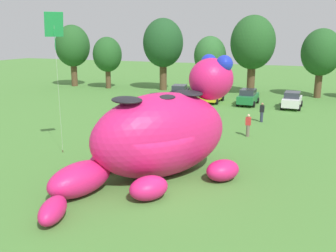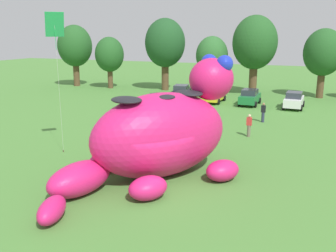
{
  "view_description": "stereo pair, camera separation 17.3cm",
  "coord_description": "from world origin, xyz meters",
  "px_view_note": "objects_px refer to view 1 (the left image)",
  "views": [
    {
      "loc": [
        6.65,
        -16.02,
        7.49
      ],
      "look_at": [
        -0.84,
        2.76,
        2.51
      ],
      "focal_mm": 40.04,
      "sensor_mm": 36.0,
      "label": 1
    },
    {
      "loc": [
        6.81,
        -15.95,
        7.49
      ],
      "look_at": [
        -0.84,
        2.76,
        2.51
      ],
      "focal_mm": 40.04,
      "sensor_mm": 36.0,
      "label": 2
    }
  ],
  "objects_px": {
    "car_yellow": "(212,95)",
    "spectator_near_inflatable": "(262,112)",
    "giant_inflatable_creature": "(161,134)",
    "car_green": "(248,97)",
    "spectator_by_cars": "(248,125)",
    "spectator_wandering": "(203,142)",
    "car_white": "(292,100)",
    "tethered_flying_kite": "(54,27)",
    "car_black": "(180,92)"
  },
  "relations": [
    {
      "from": "spectator_near_inflatable",
      "to": "spectator_wandering",
      "type": "bearing_deg",
      "value": -101.18
    },
    {
      "from": "car_black",
      "to": "spectator_by_cars",
      "type": "relative_size",
      "value": 2.53
    },
    {
      "from": "car_yellow",
      "to": "car_green",
      "type": "bearing_deg",
      "value": -1.59
    },
    {
      "from": "car_white",
      "to": "tethered_flying_kite",
      "type": "xyz_separation_m",
      "value": [
        -12.75,
        -21.2,
        7.04
      ]
    },
    {
      "from": "car_white",
      "to": "spectator_by_cars",
      "type": "height_order",
      "value": "car_white"
    },
    {
      "from": "car_yellow",
      "to": "spectator_wandering",
      "type": "distance_m",
      "value": 19.16
    },
    {
      "from": "spectator_near_inflatable",
      "to": "spectator_by_cars",
      "type": "xyz_separation_m",
      "value": [
        -0.27,
        -5.24,
        0.0
      ]
    },
    {
      "from": "spectator_by_cars",
      "to": "car_green",
      "type": "bearing_deg",
      "value": 99.97
    },
    {
      "from": "spectator_near_inflatable",
      "to": "spectator_wandering",
      "type": "relative_size",
      "value": 1.0
    },
    {
      "from": "giant_inflatable_creature",
      "to": "car_yellow",
      "type": "height_order",
      "value": "giant_inflatable_creature"
    },
    {
      "from": "car_green",
      "to": "car_white",
      "type": "distance_m",
      "value": 4.57
    },
    {
      "from": "car_green",
      "to": "spectator_by_cars",
      "type": "relative_size",
      "value": 2.41
    },
    {
      "from": "car_black",
      "to": "spectator_near_inflatable",
      "type": "xyz_separation_m",
      "value": [
        10.64,
        -8.31,
        -0.01
      ]
    },
    {
      "from": "spectator_wandering",
      "to": "car_green",
      "type": "bearing_deg",
      "value": 91.36
    },
    {
      "from": "spectator_near_inflatable",
      "to": "tethered_flying_kite",
      "type": "distance_m",
      "value": 18.71
    },
    {
      "from": "giant_inflatable_creature",
      "to": "spectator_by_cars",
      "type": "bearing_deg",
      "value": 72.77
    },
    {
      "from": "car_green",
      "to": "spectator_by_cars",
      "type": "height_order",
      "value": "car_green"
    },
    {
      "from": "car_yellow",
      "to": "spectator_by_cars",
      "type": "distance_m",
      "value": 14.57
    },
    {
      "from": "car_white",
      "to": "spectator_wandering",
      "type": "distance_m",
      "value": 18.79
    },
    {
      "from": "car_white",
      "to": "spectator_wandering",
      "type": "relative_size",
      "value": 2.42
    },
    {
      "from": "car_white",
      "to": "tethered_flying_kite",
      "type": "relative_size",
      "value": 0.47
    },
    {
      "from": "spectator_wandering",
      "to": "tethered_flying_kite",
      "type": "distance_m",
      "value": 11.51
    },
    {
      "from": "giant_inflatable_creature",
      "to": "car_green",
      "type": "relative_size",
      "value": 2.96
    },
    {
      "from": "giant_inflatable_creature",
      "to": "tethered_flying_kite",
      "type": "bearing_deg",
      "value": 170.21
    },
    {
      "from": "spectator_by_cars",
      "to": "tethered_flying_kite",
      "type": "distance_m",
      "value": 15.15
    },
    {
      "from": "car_black",
      "to": "car_white",
      "type": "height_order",
      "value": "same"
    },
    {
      "from": "car_white",
      "to": "spectator_by_cars",
      "type": "relative_size",
      "value": 2.42
    },
    {
      "from": "car_yellow",
      "to": "tethered_flying_kite",
      "type": "height_order",
      "value": "tethered_flying_kite"
    },
    {
      "from": "car_yellow",
      "to": "spectator_near_inflatable",
      "type": "distance_m",
      "value": 10.28
    },
    {
      "from": "car_green",
      "to": "spectator_near_inflatable",
      "type": "bearing_deg",
      "value": -71.82
    },
    {
      "from": "giant_inflatable_creature",
      "to": "spectator_near_inflatable",
      "type": "height_order",
      "value": "giant_inflatable_creature"
    },
    {
      "from": "car_green",
      "to": "tethered_flying_kite",
      "type": "bearing_deg",
      "value": -110.95
    },
    {
      "from": "spectator_near_inflatable",
      "to": "car_green",
      "type": "bearing_deg",
      "value": 108.18
    },
    {
      "from": "spectator_wandering",
      "to": "tethered_flying_kite",
      "type": "height_order",
      "value": "tethered_flying_kite"
    },
    {
      "from": "giant_inflatable_creature",
      "to": "car_black",
      "type": "xyz_separation_m",
      "value": [
        -7.37,
        23.2,
        -1.47
      ]
    },
    {
      "from": "car_yellow",
      "to": "spectator_near_inflatable",
      "type": "height_order",
      "value": "car_yellow"
    },
    {
      "from": "car_black",
      "to": "car_white",
      "type": "relative_size",
      "value": 1.04
    },
    {
      "from": "car_black",
      "to": "tethered_flying_kite",
      "type": "xyz_separation_m",
      "value": [
        -0.11,
        -21.9,
        7.04
      ]
    },
    {
      "from": "giant_inflatable_creature",
      "to": "car_white",
      "type": "xyz_separation_m",
      "value": [
        5.27,
        22.49,
        -1.47
      ]
    },
    {
      "from": "tethered_flying_kite",
      "to": "car_green",
      "type": "bearing_deg",
      "value": 69.05
    },
    {
      "from": "car_black",
      "to": "spectator_by_cars",
      "type": "height_order",
      "value": "car_black"
    },
    {
      "from": "car_white",
      "to": "tethered_flying_kite",
      "type": "height_order",
      "value": "tethered_flying_kite"
    },
    {
      "from": "car_black",
      "to": "car_yellow",
      "type": "bearing_deg",
      "value": -5.59
    },
    {
      "from": "car_yellow",
      "to": "car_black",
      "type": "bearing_deg",
      "value": 174.41
    },
    {
      "from": "giant_inflatable_creature",
      "to": "car_black",
      "type": "distance_m",
      "value": 24.38
    },
    {
      "from": "spectator_near_inflatable",
      "to": "tethered_flying_kite",
      "type": "height_order",
      "value": "tethered_flying_kite"
    },
    {
      "from": "giant_inflatable_creature",
      "to": "car_white",
      "type": "height_order",
      "value": "giant_inflatable_creature"
    },
    {
      "from": "car_yellow",
      "to": "car_white",
      "type": "bearing_deg",
      "value": -2.05
    },
    {
      "from": "spectator_near_inflatable",
      "to": "car_yellow",
      "type": "bearing_deg",
      "value": 129.7
    },
    {
      "from": "spectator_wandering",
      "to": "tethered_flying_kite",
      "type": "xyz_separation_m",
      "value": [
        -8.63,
        -2.87,
        7.05
      ]
    }
  ]
}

